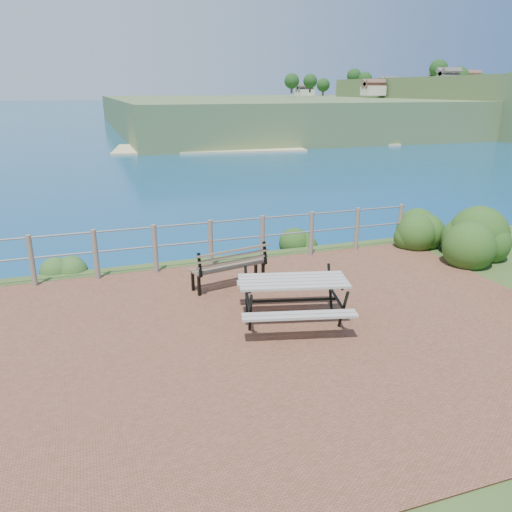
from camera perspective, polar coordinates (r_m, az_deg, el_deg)
The scene contains 10 objects.
ground at distance 7.66m, azimuth 0.95°, elevation -9.29°, with size 10.00×7.00×0.12m, color brown.
ocean at distance 206.42m, azimuth -18.87°, elevation 16.61°, with size 1200.00×1200.00×0.00m, color #15587F.
safety_railing at distance 10.44m, azimuth -5.21°, elevation 1.73°, with size 9.40×0.10×1.00m.
distant_bay at distance 272.86m, azimuth 22.23°, elevation 16.17°, with size 290.00×232.36×24.00m.
picnic_table at distance 7.95m, azimuth 4.21°, elevation -4.59°, with size 1.82×1.44×0.72m.
park_bench at distance 9.34m, azimuth -3.17°, elevation -0.42°, with size 1.51×0.67×0.83m.
shrub_right_front at distance 12.01m, azimuth 23.29°, elevation -0.36°, with size 1.36×1.36×1.93m, color #163E13.
shrub_right_edge at distance 12.68m, azimuth 16.94°, elevation 1.33°, with size 1.03×1.03×1.47m, color #163E13.
shrub_lip_west at distance 11.14m, azimuth -21.18°, elevation -1.50°, with size 0.74×0.74×0.47m, color #2B521F.
shrub_lip_east at distance 12.20m, azimuth 5.31°, elevation 1.41°, with size 0.79×0.79×0.54m, color #163E13.
Camera 1 is at (-2.29, -6.38, 3.58)m, focal length 35.00 mm.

